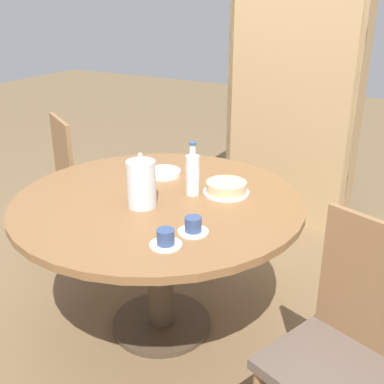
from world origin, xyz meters
The scene contains 11 objects.
ground_plane centered at (0.00, 0.00, 0.00)m, with size 14.00×14.00×0.00m, color brown.
dining_table centered at (0.00, 0.00, 0.62)m, with size 1.42×1.42×0.76m.
chair_a centered at (-0.92, 0.48, 0.49)m, with size 0.58×0.58×0.96m.
chair_b centered at (0.99, -0.29, 0.49)m, with size 0.54×0.54×0.96m.
bookshelf centered at (0.11, 1.67, 0.95)m, with size 0.96×0.28×1.97m.
coffee_pot centered at (-0.01, -0.11, 0.88)m, with size 0.14×0.14×0.26m.
water_bottle centered at (0.12, 0.13, 0.87)m, with size 0.07×0.07×0.27m.
cake_main centered at (0.26, 0.22, 0.79)m, with size 0.23×0.23×0.06m.
cup_a centered at (0.29, -0.38, 0.79)m, with size 0.13×0.13×0.07m.
cup_b centered at (0.33, -0.23, 0.79)m, with size 0.13×0.13×0.07m.
plate_stack centered at (-0.15, 0.28, 0.77)m, with size 0.19×0.19×0.03m.
Camera 1 is at (1.21, -1.80, 1.69)m, focal length 45.00 mm.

